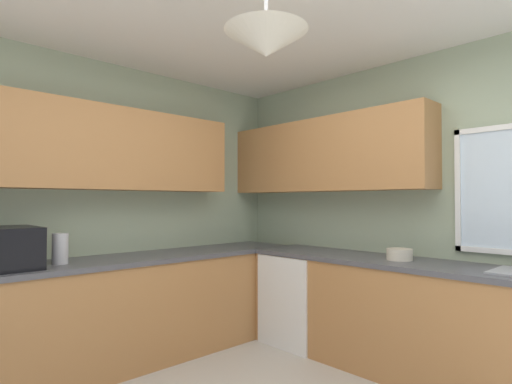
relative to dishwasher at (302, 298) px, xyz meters
The scene contains 7 objects.
room_shell 1.74m from the dishwasher, 75.27° to the right, with size 4.23×3.93×2.65m.
counter_run_left 1.70m from the dishwasher, 112.88° to the right, with size 0.65×3.54×0.88m.
counter_run_back 1.30m from the dishwasher, ahead, with size 3.32×0.65×0.88m.
dishwasher is the anchor object (origin of this frame).
microwave 2.51m from the dishwasher, 105.71° to the right, with size 0.48×0.36×0.29m, color black.
kettle 2.19m from the dishwasher, 107.67° to the right, with size 0.11×0.11×0.23m, color #B7B7BC.
bowl 1.12m from the dishwasher, ahead, with size 0.20×0.20×0.09m, color beige.
Camera 1 is at (1.49, -1.49, 1.35)m, focal length 28.77 mm.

